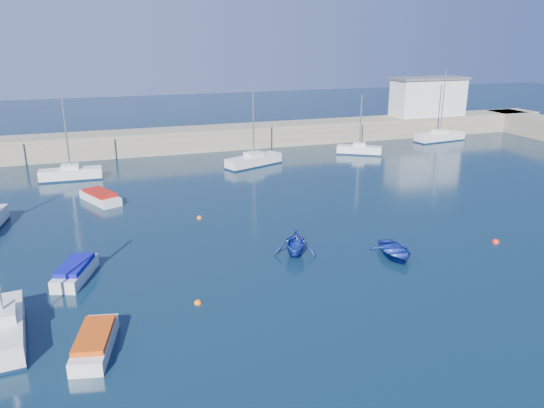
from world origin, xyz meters
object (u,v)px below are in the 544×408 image
object	(u,v)px
sailboat_5	(71,174)
dinghy_center	(395,251)
harbor_office	(428,98)
motorboat_1	(75,271)
sailboat_8	(440,137)
dinghy_left	(295,242)
sailboat_6	(254,160)
sailboat_7	(359,150)
motorboat_0	(95,342)
sailboat_1	(5,328)
motorboat_2	(100,197)

from	to	relation	value
sailboat_5	dinghy_center	distance (m)	33.19
harbor_office	motorboat_1	size ratio (longest dim) A/B	2.34
sailboat_8	harbor_office	bearing A→B (deg)	-21.47
dinghy_center	dinghy_left	world-z (taller)	dinghy_left
sailboat_6	sailboat_7	size ratio (longest dim) A/B	1.25
sailboat_7	sailboat_8	bearing A→B (deg)	-43.12
sailboat_5	motorboat_0	distance (m)	31.54
motorboat_0	motorboat_1	size ratio (longest dim) A/B	1.00
harbor_office	dinghy_center	bearing A→B (deg)	-126.69
sailboat_1	dinghy_center	size ratio (longest dim) A/B	2.16
sailboat_5	sailboat_6	distance (m)	18.51
sailboat_8	dinghy_center	xyz separation A→B (m)	(-26.24, -31.76, -0.22)
harbor_office	sailboat_1	xyz separation A→B (m)	(-49.62, -39.59, -4.46)
sailboat_8	dinghy_left	size ratio (longest dim) A/B	2.92
dinghy_center	sailboat_6	bearing A→B (deg)	101.78
sailboat_8	motorboat_0	world-z (taller)	sailboat_8
sailboat_5	motorboat_1	distance (m)	23.48
dinghy_center	sailboat_7	bearing A→B (deg)	75.39
sailboat_5	harbor_office	bearing A→B (deg)	-75.69
motorboat_1	sailboat_1	bearing A→B (deg)	-97.02
motorboat_0	sailboat_6	bearing A→B (deg)	74.01
harbor_office	sailboat_8	distance (m)	6.96
sailboat_1	motorboat_1	distance (m)	6.59
motorboat_2	dinghy_center	bearing A→B (deg)	-70.74
sailboat_1	sailboat_5	world-z (taller)	sailboat_5
sailboat_8	dinghy_left	bearing A→B (deg)	124.74
sailboat_6	dinghy_center	xyz separation A→B (m)	(1.24, -26.38, -0.23)
motorboat_2	dinghy_center	xyz separation A→B (m)	(17.30, -18.22, -0.08)
motorboat_1	motorboat_2	xyz separation A→B (m)	(1.85, 15.02, -0.02)
motorboat_2	sailboat_1	bearing A→B (deg)	-127.24
motorboat_0	dinghy_left	world-z (taller)	dinghy_left
sailboat_6	dinghy_center	size ratio (longest dim) A/B	2.43
dinghy_center	harbor_office	bearing A→B (deg)	62.39
sailboat_7	motorboat_0	xyz separation A→B (m)	(-30.51, -32.75, -0.12)
sailboat_6	motorboat_1	world-z (taller)	sailboat_6
sailboat_8	sailboat_7	bearing A→B (deg)	97.66
sailboat_1	motorboat_1	bearing A→B (deg)	57.58
motorboat_2	motorboat_1	bearing A→B (deg)	-121.29
sailboat_6	sailboat_7	bearing A→B (deg)	-106.61
dinghy_left	motorboat_0	bearing A→B (deg)	-125.94
harbor_office	sailboat_6	distance (m)	30.93
sailboat_8	motorboat_1	distance (m)	53.63
motorboat_1	motorboat_2	world-z (taller)	motorboat_1
sailboat_7	motorboat_2	xyz separation A→B (m)	(-29.55, -9.69, -0.10)
harbor_office	dinghy_center	world-z (taller)	harbor_office
motorboat_1	motorboat_2	bearing A→B (deg)	102.71
sailboat_1	dinghy_center	xyz separation A→B (m)	(22.12, 2.68, -0.27)
dinghy_left	sailboat_5	bearing A→B (deg)	143.64
sailboat_1	sailboat_7	distance (m)	46.01
sailboat_5	dinghy_center	world-z (taller)	sailboat_5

